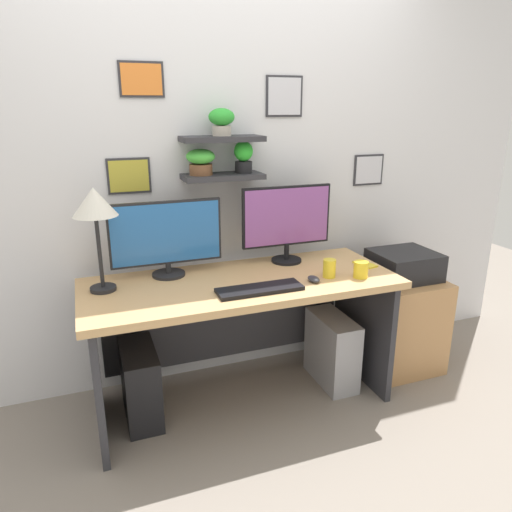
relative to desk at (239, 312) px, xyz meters
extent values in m
plane|color=gray|center=(0.00, -0.06, -0.54)|extent=(8.00, 8.00, 0.00)
cube|color=silver|center=(0.00, 0.38, 0.81)|extent=(4.40, 0.04, 2.70)
cube|color=#2D2D33|center=(0.00, 0.26, 0.72)|extent=(0.45, 0.20, 0.03)
cube|color=#2D2D33|center=(0.00, 0.26, 0.93)|extent=(0.45, 0.20, 0.03)
cylinder|color=black|center=(0.12, 0.26, 0.77)|extent=(0.10, 0.10, 0.06)
ellipsoid|color=green|center=(0.12, 0.26, 0.86)|extent=(0.11, 0.11, 0.11)
cylinder|color=#B2A899|center=(0.00, 0.26, 0.97)|extent=(0.10, 0.10, 0.05)
ellipsoid|color=green|center=(0.00, 0.26, 1.04)|extent=(0.14, 0.14, 0.09)
cylinder|color=brown|center=(-0.12, 0.26, 0.77)|extent=(0.13, 0.13, 0.06)
ellipsoid|color=green|center=(-0.12, 0.26, 0.84)|extent=(0.16, 0.16, 0.08)
cube|color=#2D2D33|center=(0.41, 0.36, 1.15)|extent=(0.23, 0.02, 0.23)
cube|color=silver|center=(0.41, 0.35, 1.15)|extent=(0.21, 0.00, 0.21)
cube|color=#2D2D33|center=(-0.40, 0.36, 1.23)|extent=(0.23, 0.02, 0.18)
cube|color=orange|center=(-0.40, 0.35, 1.23)|extent=(0.21, 0.00, 0.16)
cube|color=#2D2D33|center=(-0.51, 0.36, 0.74)|extent=(0.23, 0.02, 0.19)
cube|color=gold|center=(-0.51, 0.35, 0.74)|extent=(0.21, 0.00, 0.17)
cube|color=#2D2D33|center=(1.02, 0.36, 0.70)|extent=(0.22, 0.02, 0.20)
cube|color=silver|center=(1.02, 0.35, 0.70)|extent=(0.19, 0.00, 0.17)
cube|color=tan|center=(0.00, -0.06, 0.19)|extent=(1.69, 0.68, 0.04)
cube|color=#2D2D33|center=(-0.78, -0.06, -0.19)|extent=(0.04, 0.62, 0.71)
cube|color=#2D2D33|center=(0.78, -0.06, -0.19)|extent=(0.04, 0.62, 0.71)
cube|color=#2D2D33|center=(0.00, 0.24, -0.15)|extent=(1.49, 0.02, 0.50)
cylinder|color=black|center=(-0.35, 0.15, 0.22)|extent=(0.18, 0.18, 0.02)
cylinder|color=black|center=(-0.35, 0.15, 0.26)|extent=(0.03, 0.03, 0.06)
cube|color=black|center=(-0.35, 0.16, 0.45)|extent=(0.61, 0.02, 0.35)
cube|color=#2866B2|center=(-0.35, 0.15, 0.45)|extent=(0.58, 0.00, 0.32)
cylinder|color=black|center=(0.35, 0.15, 0.22)|extent=(0.18, 0.18, 0.02)
cylinder|color=black|center=(0.35, 0.15, 0.27)|extent=(0.03, 0.03, 0.10)
cube|color=black|center=(0.35, 0.16, 0.49)|extent=(0.55, 0.02, 0.35)
cube|color=#8C4C99|center=(0.35, 0.15, 0.49)|extent=(0.52, 0.00, 0.33)
cube|color=black|center=(0.03, -0.24, 0.22)|extent=(0.44, 0.14, 0.02)
ellipsoid|color=#2D2D33|center=(0.35, -0.21, 0.22)|extent=(0.06, 0.09, 0.03)
cylinder|color=black|center=(-0.71, 0.05, 0.22)|extent=(0.13, 0.13, 0.02)
cylinder|color=black|center=(-0.71, 0.05, 0.41)|extent=(0.02, 0.02, 0.37)
cone|color=silver|center=(-0.71, 0.05, 0.66)|extent=(0.22, 0.22, 0.14)
cube|color=yellow|center=(0.76, -0.07, 0.21)|extent=(0.10, 0.15, 0.01)
cylinder|color=yellow|center=(0.62, -0.24, 0.25)|extent=(0.08, 0.08, 0.09)
cylinder|color=yellow|center=(0.46, -0.17, 0.26)|extent=(0.07, 0.07, 0.10)
cube|color=tan|center=(1.10, 0.00, -0.24)|extent=(0.44, 0.50, 0.60)
cube|color=black|center=(1.10, 0.00, 0.15)|extent=(0.38, 0.34, 0.17)
cube|color=black|center=(-0.57, 0.00, -0.34)|extent=(0.18, 0.40, 0.41)
cube|color=#99999E|center=(0.58, -0.05, -0.33)|extent=(0.18, 0.40, 0.43)
camera|label=1|loc=(-0.76, -2.32, 1.10)|focal=33.21mm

